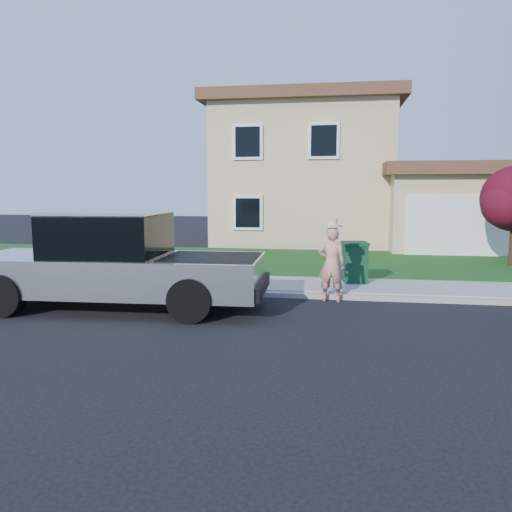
# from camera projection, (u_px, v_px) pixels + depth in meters

# --- Properties ---
(ground) EXTENTS (80.00, 80.00, 0.00)m
(ground) POSITION_uv_depth(u_px,v_px,m) (248.00, 329.00, 9.20)
(ground) COLOR black
(ground) RESTS_ON ground
(curb) EXTENTS (40.00, 0.20, 0.12)m
(curb) POSITION_uv_depth(u_px,v_px,m) (311.00, 296.00, 11.87)
(curb) COLOR gray
(curb) RESTS_ON ground
(sidewalk) EXTENTS (40.00, 2.00, 0.15)m
(sidewalk) POSITION_uv_depth(u_px,v_px,m) (313.00, 286.00, 12.95)
(sidewalk) COLOR gray
(sidewalk) RESTS_ON ground
(lawn) EXTENTS (40.00, 7.00, 0.10)m
(lawn) POSITION_uv_depth(u_px,v_px,m) (319.00, 263.00, 17.36)
(lawn) COLOR #184112
(lawn) RESTS_ON ground
(house) EXTENTS (14.00, 11.30, 6.85)m
(house) POSITION_uv_depth(u_px,v_px,m) (332.00, 178.00, 24.62)
(house) COLOR tan
(house) RESTS_ON ground
(pickup_truck) EXTENTS (6.52, 2.53, 2.11)m
(pickup_truck) POSITION_uv_depth(u_px,v_px,m) (116.00, 263.00, 10.79)
(pickup_truck) COLOR black
(pickup_truck) RESTS_ON ground
(woman) EXTENTS (0.66, 0.46, 1.91)m
(woman) POSITION_uv_depth(u_px,v_px,m) (332.00, 263.00, 11.45)
(woman) COLOR tan
(woman) RESTS_ON ground
(trash_bin) EXTENTS (0.75, 0.83, 1.06)m
(trash_bin) POSITION_uv_depth(u_px,v_px,m) (354.00, 262.00, 13.14)
(trash_bin) COLOR #0E351D
(trash_bin) RESTS_ON sidewalk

